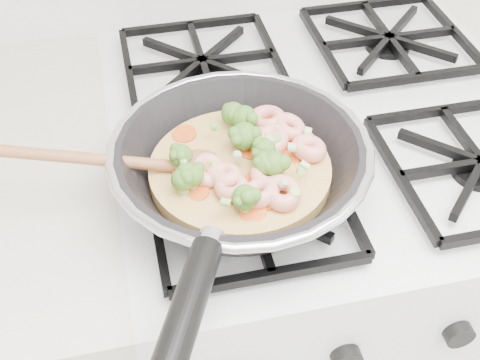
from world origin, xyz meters
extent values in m
cube|color=white|center=(0.00, 1.70, 0.45)|extent=(0.60, 0.60, 0.90)
cube|color=black|center=(0.00, 1.70, 0.91)|extent=(0.56, 0.56, 0.02)
torus|color=#B7B7BE|center=(-0.15, 1.58, 0.98)|extent=(0.30, 0.30, 0.01)
cylinder|color=black|center=(-0.26, 1.36, 0.98)|extent=(0.11, 0.19, 0.03)
cylinder|color=tan|center=(-0.15, 1.58, 0.94)|extent=(0.21, 0.21, 0.02)
ellipsoid|color=#9A5D38|center=(-0.20, 1.58, 0.96)|extent=(0.06, 0.05, 0.02)
cylinder|color=#9A5D38|center=(-0.36, 1.60, 0.99)|extent=(0.29, 0.05, 0.08)
torus|color=#E59C88|center=(-0.12, 1.51, 0.96)|extent=(0.06, 0.06, 0.02)
torus|color=#E59C88|center=(-0.10, 1.64, 0.96)|extent=(0.07, 0.07, 0.02)
torus|color=#E59C88|center=(-0.13, 1.54, 0.96)|extent=(0.04, 0.04, 0.03)
torus|color=#E59C88|center=(-0.12, 1.60, 0.96)|extent=(0.06, 0.06, 0.02)
torus|color=#E59C88|center=(-0.15, 1.52, 0.96)|extent=(0.06, 0.06, 0.02)
torus|color=#E59C88|center=(-0.18, 1.55, 0.96)|extent=(0.06, 0.06, 0.02)
torus|color=#E59C88|center=(-0.11, 1.60, 0.96)|extent=(0.06, 0.06, 0.02)
torus|color=#E59C88|center=(-0.17, 1.53, 0.96)|extent=(0.06, 0.06, 0.02)
torus|color=#E59C88|center=(-0.19, 1.56, 0.96)|extent=(0.06, 0.06, 0.03)
torus|color=#E59C88|center=(-0.08, 1.62, 0.96)|extent=(0.06, 0.06, 0.02)
torus|color=#E59C88|center=(-0.07, 1.58, 0.96)|extent=(0.06, 0.06, 0.02)
ellipsoid|color=#4C7B28|center=(-0.13, 1.57, 0.97)|extent=(0.04, 0.04, 0.03)
ellipsoid|color=#4C7B28|center=(-0.12, 1.55, 0.97)|extent=(0.04, 0.04, 0.03)
ellipsoid|color=#4C7B28|center=(-0.22, 1.55, 0.97)|extent=(0.03, 0.03, 0.03)
ellipsoid|color=#4C7B28|center=(-0.16, 1.50, 0.97)|extent=(0.04, 0.04, 0.03)
ellipsoid|color=#4C7B28|center=(-0.13, 1.55, 0.97)|extent=(0.03, 0.03, 0.03)
ellipsoid|color=#4C7B28|center=(-0.15, 1.65, 0.97)|extent=(0.04, 0.04, 0.03)
ellipsoid|color=#4C7B28|center=(-0.21, 1.55, 0.97)|extent=(0.03, 0.03, 0.03)
ellipsoid|color=#4C7B28|center=(-0.14, 1.63, 0.97)|extent=(0.04, 0.04, 0.03)
ellipsoid|color=#4C7B28|center=(-0.14, 1.60, 0.97)|extent=(0.04, 0.04, 0.03)
ellipsoid|color=#4C7B28|center=(-0.22, 1.58, 0.97)|extent=(0.04, 0.04, 0.03)
cylinder|color=#D9561B|center=(-0.09, 1.58, 0.96)|extent=(0.03, 0.03, 0.01)
cylinder|color=#D9561B|center=(-0.14, 1.51, 0.96)|extent=(0.03, 0.03, 0.01)
cylinder|color=#D9561B|center=(-0.14, 1.54, 0.96)|extent=(0.03, 0.03, 0.01)
cylinder|color=#D9561B|center=(-0.22, 1.57, 0.96)|extent=(0.03, 0.03, 0.00)
cylinder|color=#D9561B|center=(-0.14, 1.60, 0.96)|extent=(0.04, 0.04, 0.01)
cylinder|color=#D9561B|center=(-0.13, 1.60, 0.96)|extent=(0.03, 0.03, 0.01)
cylinder|color=#D9561B|center=(-0.21, 1.54, 0.96)|extent=(0.03, 0.03, 0.01)
cylinder|color=#D9561B|center=(-0.21, 1.64, 0.96)|extent=(0.04, 0.04, 0.00)
cylinder|color=#D9561B|center=(-0.11, 1.65, 0.96)|extent=(0.04, 0.04, 0.01)
cylinder|color=#D9561B|center=(-0.08, 1.59, 0.96)|extent=(0.04, 0.04, 0.01)
cylinder|color=#D9561B|center=(-0.10, 1.62, 0.96)|extent=(0.04, 0.04, 0.01)
cylinder|color=#D9561B|center=(-0.12, 1.55, 0.96)|extent=(0.04, 0.04, 0.01)
cylinder|color=#D9561B|center=(-0.21, 1.56, 0.96)|extent=(0.04, 0.04, 0.01)
cylinder|color=#D9561B|center=(-0.21, 1.58, 0.96)|extent=(0.04, 0.03, 0.01)
cylinder|color=#D9561B|center=(-0.16, 1.50, 0.96)|extent=(0.03, 0.03, 0.01)
cylinder|color=#D9561B|center=(-0.18, 1.56, 0.96)|extent=(0.04, 0.04, 0.01)
cylinder|color=#76B749|center=(-0.10, 1.59, 0.97)|extent=(0.01, 0.01, 0.01)
cylinder|color=#76B749|center=(-0.19, 1.50, 0.98)|extent=(0.01, 0.01, 0.01)
cylinder|color=#A9C88D|center=(-0.22, 1.56, 0.98)|extent=(0.01, 0.01, 0.01)
cylinder|color=#76B749|center=(-0.19, 1.55, 0.97)|extent=(0.01, 0.01, 0.01)
cylinder|color=#76B749|center=(-0.11, 1.60, 0.97)|extent=(0.01, 0.01, 0.01)
cylinder|color=#76B749|center=(-0.10, 1.53, 0.97)|extent=(0.01, 0.01, 0.01)
cylinder|color=#A9C88D|center=(-0.12, 1.51, 0.98)|extent=(0.01, 0.01, 0.01)
cylinder|color=#A9C88D|center=(-0.07, 1.60, 0.97)|extent=(0.01, 0.01, 0.01)
cylinder|color=#76B749|center=(-0.19, 1.57, 0.97)|extent=(0.01, 0.01, 0.01)
cylinder|color=#76B749|center=(-0.13, 1.59, 0.97)|extent=(0.01, 0.01, 0.01)
cylinder|color=#A9C88D|center=(-0.09, 1.54, 0.97)|extent=(0.01, 0.01, 0.01)
cylinder|color=#76B749|center=(-0.17, 1.62, 0.98)|extent=(0.01, 0.01, 0.01)
cylinder|color=#A9C88D|center=(-0.16, 1.57, 0.97)|extent=(0.01, 0.01, 0.01)
cylinder|color=#76B749|center=(-0.13, 1.60, 0.97)|extent=(0.01, 0.01, 0.01)
cylinder|color=#A9C88D|center=(-0.09, 1.57, 0.97)|extent=(0.01, 0.01, 0.01)
cylinder|color=#A9C88D|center=(-0.12, 1.58, 0.98)|extent=(0.01, 0.01, 0.01)
cylinder|color=#76B749|center=(-0.11, 1.50, 0.97)|extent=(0.01, 0.01, 0.01)
camera|label=1|loc=(-0.27, 1.05, 1.45)|focal=47.52mm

